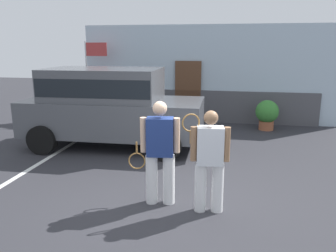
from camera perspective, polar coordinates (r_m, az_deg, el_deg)
name	(u,v)px	position (r m, az deg, el deg)	size (l,w,h in m)	color
ground_plane	(176,202)	(5.98, 1.35, -12.67)	(40.00, 40.00, 0.00)	#2D2D33
parking_stripe_0	(43,161)	(8.45, -20.22, -5.54)	(0.12, 4.40, 0.01)	silver
house_frontage	(208,77)	(11.96, 6.73, 8.18)	(8.79, 0.40, 3.31)	silver
parked_suv	(110,103)	(9.01, -9.76, 3.75)	(4.66, 2.28, 2.05)	#4C4F54
tennis_player_man	(160,152)	(5.64, -1.39, -4.36)	(0.91, 0.33, 1.76)	white
tennis_player_woman	(209,160)	(5.41, 6.96, -5.67)	(0.75, 0.31, 1.66)	white
potted_plant_by_porch	(267,113)	(11.18, 16.27, 2.04)	(0.72, 0.72, 0.95)	#9E5638
flag_pole	(92,66)	(12.24, -12.68, 9.83)	(0.80, 0.05, 2.76)	silver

